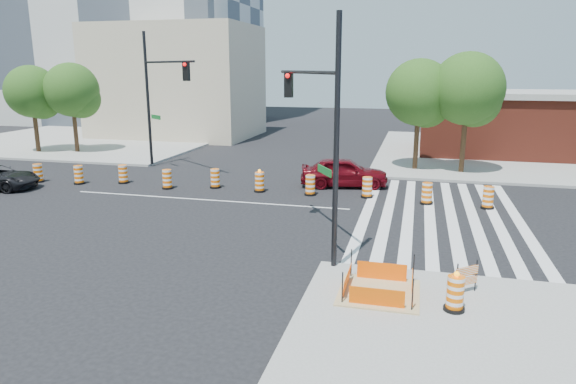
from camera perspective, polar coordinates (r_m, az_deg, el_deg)
name	(u,v)px	position (r m, az deg, el deg)	size (l,w,h in m)	color
ground	(206,200)	(25.22, -9.09, -0.87)	(120.00, 120.00, 0.00)	black
sidewalk_ne	(532,154)	(41.67, 25.48, 3.80)	(22.00, 22.00, 0.15)	gray
sidewalk_nw	(99,138)	(49.41, -20.23, 5.63)	(22.00, 22.00, 0.15)	gray
crosswalk_east	(440,215)	(23.27, 16.57, -2.49)	(6.75, 13.50, 0.01)	silver
lane_centerline	(206,200)	(25.22, -9.09, -0.86)	(14.00, 0.12, 0.01)	silver
excavation_pit	(379,291)	(14.70, 10.07, -10.77)	(2.20, 2.20, 0.90)	tan
brick_storefront	(535,124)	(41.40, 25.80, 6.85)	(16.50, 8.50, 4.60)	maroon
beige_midrise	(178,82)	(49.46, -12.17, 11.90)	(14.00, 10.00, 10.00)	#C0B092
red_coupe	(344,172)	(27.72, 6.25, 2.21)	(1.87, 4.65, 1.58)	#58070F
signal_pole_se	(318,116)	(16.89, 3.37, 8.41)	(3.11, 5.04, 7.67)	black
signal_pole_nw	(159,88)	(32.53, -14.14, 11.18)	(5.10, 3.89, 8.29)	black
pit_drum	(455,294)	(14.06, 18.07, -10.76)	(0.55, 0.55, 1.07)	black
barricade	(467,276)	(15.16, 19.23, -8.80)	(0.63, 0.53, 0.92)	#F76505
tree_north_a	(33,95)	(42.48, -26.47, 9.66)	(3.80, 3.80, 6.45)	#382314
tree_north_b	(73,93)	(41.22, -22.81, 10.11)	(3.90, 3.90, 6.64)	#382314
tree_north_c	(420,96)	(32.39, 14.42, 10.26)	(4.01, 4.01, 6.81)	#382314
tree_north_d	(468,93)	(32.13, 19.37, 10.35)	(4.22, 4.22, 7.18)	#382314
median_drum_0	(38,174)	(31.94, -26.01, 1.85)	(0.60, 0.60, 1.02)	black
median_drum_1	(79,175)	(30.50, -22.22, 1.72)	(0.60, 0.60, 1.02)	black
median_drum_2	(123,175)	(29.87, -17.85, 1.85)	(0.60, 0.60, 1.02)	black
median_drum_3	(167,180)	(27.87, -13.27, 1.33)	(0.60, 0.60, 1.02)	black
median_drum_4	(215,179)	(27.57, -8.09, 1.43)	(0.60, 0.60, 1.02)	black
median_drum_5	(260,182)	(26.49, -3.18, 1.07)	(0.60, 0.60, 1.18)	black
median_drum_6	(310,186)	(25.76, 2.49, 0.69)	(0.60, 0.60, 1.02)	black
median_drum_7	(367,188)	(25.56, 8.79, 0.44)	(0.60, 0.60, 1.02)	black
median_drum_8	(427,194)	(24.91, 15.17, -0.23)	(0.60, 0.60, 1.02)	black
median_drum_9	(488,198)	(24.97, 21.34, -0.66)	(0.60, 0.60, 1.02)	black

